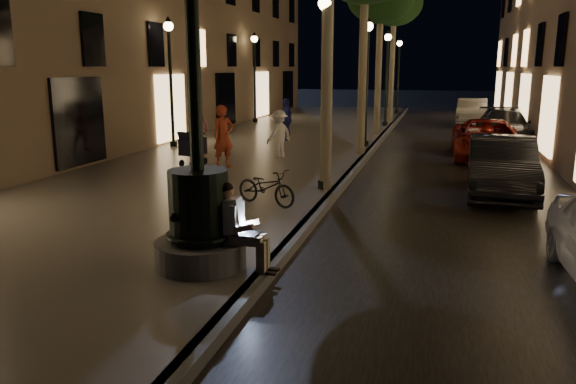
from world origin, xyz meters
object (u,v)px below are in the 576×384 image
(lamp_left_c, at_px, (255,66))
(car_fifth, at_px, (472,112))
(car_third, at_px, (487,140))
(tree_far, at_px, (394,4))
(stroller, at_px, (193,147))
(pedestrian_red, at_px, (223,137))
(lamp_curb_b, at_px, (367,66))
(bicycle, at_px, (266,187))
(fountain_lamppost, at_px, (199,202))
(lamp_left_b, at_px, (170,66))
(seated_man_laptop, at_px, (237,224))
(pedestrian_white, at_px, (279,134))
(lamp_curb_d, at_px, (399,66))
(pedestrian_blue, at_px, (286,119))
(pedestrian_pink, at_px, (198,129))
(lamp_curb_c, at_px, (387,66))
(car_second, at_px, (501,167))
(lamp_curb_a, at_px, (325,65))
(car_rear, at_px, (504,127))

(lamp_left_c, height_order, car_fifth, lamp_left_c)
(lamp_left_c, xyz_separation_m, car_third, (11.50, -8.82, -2.54))
(car_fifth, bearing_deg, tree_far, -160.23)
(stroller, relative_size, pedestrian_red, 0.63)
(lamp_curb_b, xyz_separation_m, bicycle, (-0.88, -10.03, -2.63))
(fountain_lamppost, height_order, lamp_left_b, fountain_lamppost)
(seated_man_laptop, distance_m, car_fifth, 25.72)
(fountain_lamppost, relative_size, lamp_left_c, 1.08)
(pedestrian_white, bearing_deg, bicycle, 44.07)
(lamp_curb_b, relative_size, lamp_curb_d, 1.00)
(bicycle, bearing_deg, seated_man_laptop, -147.11)
(lamp_left_c, distance_m, car_third, 14.71)
(stroller, height_order, pedestrian_red, pedestrian_red)
(pedestrian_white, xyz_separation_m, pedestrian_blue, (-0.94, 4.39, 0.07))
(fountain_lamppost, xyz_separation_m, seated_man_laptop, (0.61, -0.00, -0.30))
(pedestrian_red, relative_size, pedestrian_pink, 1.05)
(pedestrian_red, bearing_deg, car_fifth, 12.37)
(seated_man_laptop, bearing_deg, pedestrian_blue, 102.49)
(lamp_curb_c, bearing_deg, lamp_curb_b, -90.00)
(seated_man_laptop, distance_m, lamp_curb_b, 14.19)
(lamp_left_c, relative_size, pedestrian_white, 3.03)
(car_third, distance_m, pedestrian_blue, 7.98)
(tree_far, bearing_deg, fountain_lamppost, -91.86)
(lamp_left_b, height_order, pedestrian_pink, lamp_left_b)
(lamp_curb_d, xyz_separation_m, lamp_left_b, (-7.10, -18.00, 0.00))
(lamp_curb_c, height_order, car_second, lamp_curb_c)
(seated_man_laptop, bearing_deg, tree_far, 89.60)
(seated_man_laptop, xyz_separation_m, pedestrian_red, (-3.44, 8.19, 0.23))
(lamp_curb_a, height_order, lamp_left_c, same)
(car_second, height_order, bicycle, car_second)
(car_second, relative_size, pedestrian_red, 2.39)
(lamp_left_b, xyz_separation_m, stroller, (2.55, -3.81, -2.44))
(tree_far, height_order, bicycle, tree_far)
(stroller, bearing_deg, lamp_curb_c, 83.66)
(pedestrian_white, height_order, pedestrian_blue, pedestrian_blue)
(lamp_curb_d, relative_size, pedestrian_pink, 2.67)
(car_rear, relative_size, pedestrian_white, 3.17)
(lamp_curb_a, height_order, pedestrian_blue, lamp_curb_a)
(lamp_left_b, height_order, car_third, lamp_left_b)
(lamp_left_b, distance_m, pedestrian_red, 5.63)
(pedestrian_pink, bearing_deg, car_fifth, -105.12)
(tree_far, bearing_deg, pedestrian_blue, -110.84)
(car_rear, distance_m, pedestrian_white, 10.46)
(lamp_left_c, bearing_deg, pedestrian_pink, -81.20)
(fountain_lamppost, bearing_deg, lamp_left_b, 118.07)
(tree_far, height_order, lamp_curb_a, tree_far)
(lamp_curb_b, relative_size, lamp_curb_c, 1.00)
(stroller, xyz_separation_m, pedestrian_blue, (1.16, 6.70, 0.27))
(car_fifth, bearing_deg, lamp_curb_a, -100.01)
(lamp_left_b, distance_m, bicycle, 10.49)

